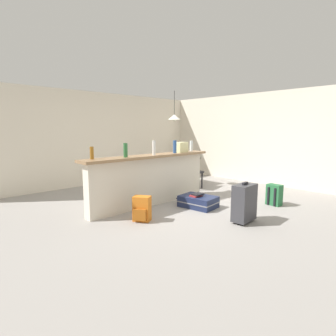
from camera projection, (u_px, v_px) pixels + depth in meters
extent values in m
cube|color=gray|center=(184.00, 204.00, 5.70)|extent=(13.00, 13.00, 0.05)
cube|color=silver|center=(105.00, 138.00, 7.70)|extent=(6.60, 0.10, 2.50)
cube|color=silver|center=(249.00, 138.00, 7.81)|extent=(0.10, 6.00, 2.50)
cube|color=silver|center=(151.00, 181.00, 5.47)|extent=(2.80, 0.20, 0.96)
cube|color=#93704C|center=(151.00, 156.00, 5.40)|extent=(2.96, 0.40, 0.05)
cylinder|color=#9E661E|center=(92.00, 153.00, 4.61)|extent=(0.06, 0.06, 0.22)
cylinder|color=#2D6B38|center=(126.00, 150.00, 4.93)|extent=(0.07, 0.07, 0.26)
cylinder|color=silver|center=(154.00, 148.00, 5.31)|extent=(0.06, 0.06, 0.29)
cylinder|color=#284C89|center=(175.00, 147.00, 5.78)|extent=(0.07, 0.07, 0.27)
cylinder|color=silver|center=(191.00, 146.00, 6.29)|extent=(0.07, 0.07, 0.24)
cube|color=beige|center=(181.00, 147.00, 5.99)|extent=(0.26, 0.18, 0.22)
cube|color=#332319|center=(176.00, 159.00, 7.38)|extent=(1.10, 0.80, 0.04)
cylinder|color=#332319|center=(172.00, 176.00, 6.86)|extent=(0.06, 0.06, 0.70)
cylinder|color=#332319|center=(197.00, 172.00, 7.52)|extent=(0.06, 0.06, 0.70)
cylinder|color=#332319|center=(154.00, 173.00, 7.34)|extent=(0.06, 0.06, 0.70)
cylinder|color=#332319|center=(179.00, 169.00, 8.01)|extent=(0.06, 0.06, 0.70)
cube|color=black|center=(194.00, 172.00, 6.93)|extent=(0.48, 0.48, 0.04)
cube|color=black|center=(188.00, 162.00, 6.99)|extent=(0.40, 0.13, 0.48)
cylinder|color=black|center=(196.00, 183.00, 6.75)|extent=(0.04, 0.04, 0.41)
cylinder|color=black|center=(202.00, 180.00, 7.01)|extent=(0.04, 0.04, 0.41)
cylinder|color=black|center=(185.00, 181.00, 6.92)|extent=(0.04, 0.04, 0.41)
cylinder|color=black|center=(191.00, 179.00, 7.18)|extent=(0.04, 0.04, 0.41)
cylinder|color=black|center=(174.00, 103.00, 7.12)|extent=(0.01, 0.01, 0.62)
cone|color=white|center=(174.00, 117.00, 7.17)|extent=(0.34, 0.34, 0.14)
sphere|color=white|center=(174.00, 120.00, 7.18)|extent=(0.07, 0.07, 0.07)
cube|color=#1E284C|center=(198.00, 202.00, 5.36)|extent=(0.56, 0.73, 0.22)
cube|color=gray|center=(198.00, 202.00, 5.36)|extent=(0.58, 0.75, 0.02)
cube|color=#2D2D33|center=(181.00, 198.00, 5.61)|extent=(0.20, 0.16, 0.02)
cube|color=#286B3D|center=(274.00, 195.00, 5.48)|extent=(0.21, 0.30, 0.42)
cube|color=#205530|center=(277.00, 197.00, 5.56)|extent=(0.08, 0.22, 0.19)
cube|color=black|center=(275.00, 197.00, 5.37)|extent=(0.03, 0.04, 0.36)
cube|color=black|center=(268.00, 196.00, 5.48)|extent=(0.03, 0.04, 0.36)
cube|color=orange|center=(142.00, 209.00, 4.54)|extent=(0.30, 0.33, 0.42)
cube|color=#AB5918|center=(140.00, 215.00, 4.45)|extent=(0.17, 0.22, 0.19)
cube|color=black|center=(140.00, 208.00, 4.66)|extent=(0.04, 0.04, 0.36)
cube|color=black|center=(148.00, 208.00, 4.63)|extent=(0.04, 0.04, 0.36)
cube|color=#38383D|center=(244.00, 203.00, 4.47)|extent=(0.45, 0.26, 0.60)
cylinder|color=black|center=(238.00, 223.00, 4.37)|extent=(0.06, 0.03, 0.06)
cylinder|color=black|center=(249.00, 217.00, 4.65)|extent=(0.06, 0.03, 0.06)
cube|color=#232328|center=(245.00, 183.00, 4.42)|extent=(0.14, 0.05, 0.04)
cube|color=#AD2D2D|center=(196.00, 196.00, 5.33)|extent=(0.22, 0.16, 0.03)
cube|color=black|center=(198.00, 194.00, 5.32)|extent=(0.22, 0.16, 0.03)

